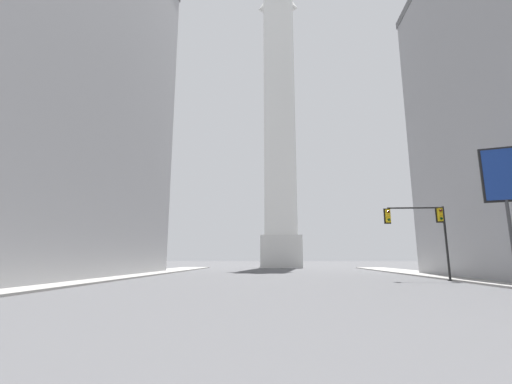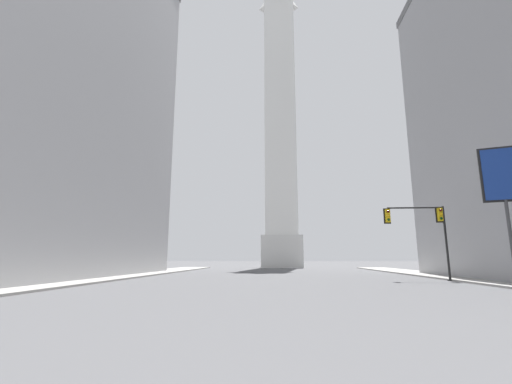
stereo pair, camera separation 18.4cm
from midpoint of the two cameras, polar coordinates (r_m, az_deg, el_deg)
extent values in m
cube|color=gray|center=(29.18, -29.34, -13.04)|extent=(5.00, 80.74, 0.15)
cube|color=silver|center=(67.58, 4.43, -9.88)|extent=(7.81, 7.81, 6.07)
cube|color=silver|center=(73.74, 4.10, 12.71)|extent=(6.25, 6.25, 50.61)
cylinder|color=black|center=(32.74, 29.30, -7.41)|extent=(0.18, 0.18, 6.13)
cylinder|color=#262626|center=(32.76, 29.80, -12.66)|extent=(0.40, 0.40, 0.10)
cube|color=yellow|center=(32.79, 28.46, -3.32)|extent=(0.35, 0.35, 1.10)
cube|color=black|center=(32.95, 28.32, -3.37)|extent=(0.58, 0.04, 1.32)
sphere|color=#410907|center=(32.66, 28.54, -2.69)|extent=(0.22, 0.22, 0.22)
sphere|color=yellow|center=(32.62, 28.60, -3.28)|extent=(0.22, 0.22, 0.22)
sphere|color=#073410|center=(32.58, 28.65, -3.87)|extent=(0.22, 0.22, 0.22)
cylinder|color=black|center=(32.09, 25.09, -2.39)|extent=(4.59, 0.14, 0.14)
sphere|color=black|center=(32.98, 28.82, -2.27)|extent=(0.18, 0.18, 0.18)
cube|color=yellow|center=(31.26, 21.26, -3.72)|extent=(0.35, 0.35, 1.10)
cube|color=black|center=(31.43, 21.15, -3.76)|extent=(0.58, 0.04, 1.32)
sphere|color=#410907|center=(31.12, 21.32, -3.05)|extent=(0.22, 0.22, 0.22)
sphere|color=yellow|center=(31.08, 21.37, -3.68)|extent=(0.22, 0.22, 0.22)
sphere|color=#073410|center=(31.04, 21.41, -4.30)|extent=(0.22, 0.22, 0.22)
cylinder|color=#3F3F42|center=(23.35, 37.04, -7.11)|extent=(0.18, 0.18, 5.02)
camera|label=1|loc=(0.09, -89.86, -0.03)|focal=24.00mm
camera|label=2|loc=(0.09, 90.14, 0.03)|focal=24.00mm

